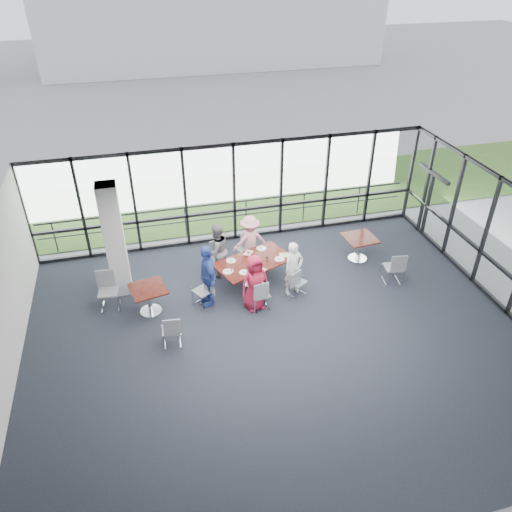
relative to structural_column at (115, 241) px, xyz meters
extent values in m
cube|color=#1E212E|center=(3.60, -3.00, -1.61)|extent=(12.00, 10.00, 0.02)
cube|color=silver|center=(3.60, -3.00, 1.60)|extent=(12.00, 10.00, 0.04)
cube|color=silver|center=(3.60, -8.00, 0.00)|extent=(12.00, 0.10, 3.20)
cube|color=white|center=(3.60, 2.00, 0.00)|extent=(12.00, 0.10, 3.20)
cube|color=white|center=(9.60, -3.00, 0.00)|extent=(0.10, 10.00, 3.20)
cube|color=black|center=(9.60, 0.75, -0.55)|extent=(0.12, 1.60, 2.10)
cube|color=silver|center=(0.00, 0.00, 0.00)|extent=(0.50, 0.50, 3.20)
cube|color=gray|center=(3.60, 7.00, -1.62)|extent=(80.00, 70.00, 0.02)
cube|color=#2B521E|center=(3.60, 5.00, -1.59)|extent=(80.00, 5.00, 0.01)
cube|color=silver|center=(7.60, 29.00, 1.40)|extent=(24.00, 10.00, 6.00)
cylinder|color=#2D2D33|center=(3.60, 2.60, -1.10)|extent=(12.00, 0.06, 0.06)
cube|color=#3C0B0A|center=(3.55, -0.57, -0.87)|extent=(2.35, 1.82, 0.04)
cylinder|color=silver|center=(3.55, -0.57, -1.25)|extent=(0.12, 0.12, 0.71)
cylinder|color=silver|center=(3.55, -0.57, -1.59)|extent=(0.56, 0.56, 0.03)
cube|color=#3C0B0A|center=(0.66, -1.11, -0.87)|extent=(1.02, 1.02, 0.04)
cylinder|color=silver|center=(0.66, -1.11, -1.25)|extent=(0.12, 0.12, 0.71)
cube|color=#3C0B0A|center=(6.91, -0.13, -0.87)|extent=(0.97, 0.97, 0.04)
cylinder|color=silver|center=(6.91, -0.13, -1.25)|extent=(0.12, 0.12, 0.71)
imported|color=#A81935|center=(3.33, -1.61, -0.81)|extent=(0.86, 0.64, 1.58)
imported|color=white|center=(4.49, -1.23, -0.83)|extent=(0.65, 0.55, 1.55)
imported|color=slate|center=(2.67, 0.12, -0.78)|extent=(0.92, 0.77, 1.63)
imported|color=pink|center=(3.71, 0.44, -0.81)|extent=(1.07, 0.65, 1.57)
imported|color=#32489F|center=(2.20, -1.12, -0.71)|extent=(0.68, 1.10, 1.77)
cylinder|color=white|center=(3.18, -1.05, -0.84)|extent=(0.25, 0.25, 0.01)
cylinder|color=white|center=(4.27, -0.66, -0.84)|extent=(0.27, 0.27, 0.01)
cylinder|color=white|center=(2.96, -0.41, -0.84)|extent=(0.26, 0.26, 0.01)
cylinder|color=white|center=(3.93, 0.00, -0.84)|extent=(0.29, 0.29, 0.01)
cylinder|color=white|center=(2.77, -0.91, -0.84)|extent=(0.26, 0.26, 0.01)
cylinder|color=white|center=(3.43, -0.88, -0.78)|extent=(0.07, 0.07, 0.13)
cylinder|color=white|center=(3.92, -0.67, -0.79)|extent=(0.06, 0.06, 0.13)
cylinder|color=white|center=(3.47, -0.31, -0.79)|extent=(0.06, 0.06, 0.13)
cylinder|color=white|center=(2.88, -0.97, -0.78)|extent=(0.07, 0.07, 0.13)
cube|color=silver|center=(3.63, -1.08, -0.85)|extent=(0.37, 0.38, 0.00)
cube|color=silver|center=(4.48, -0.49, -0.85)|extent=(0.36, 0.29, 0.00)
cube|color=silver|center=(3.52, -0.13, -0.85)|extent=(0.35, 0.36, 0.00)
cube|color=black|center=(3.59, -0.50, -0.83)|extent=(0.10, 0.07, 0.04)
cylinder|color=#AD1321|center=(3.53, -0.48, -0.76)|extent=(0.06, 0.06, 0.18)
cylinder|color=#2A7E45|center=(3.65, -0.49, -0.75)|extent=(0.05, 0.05, 0.20)
camera|label=1|loc=(0.79, -11.60, 6.68)|focal=35.00mm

